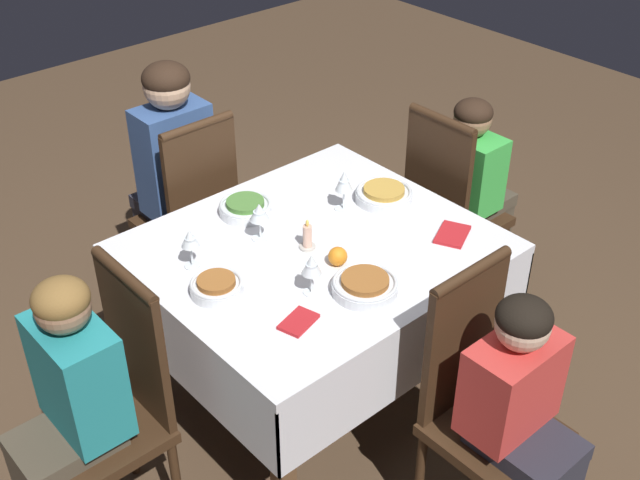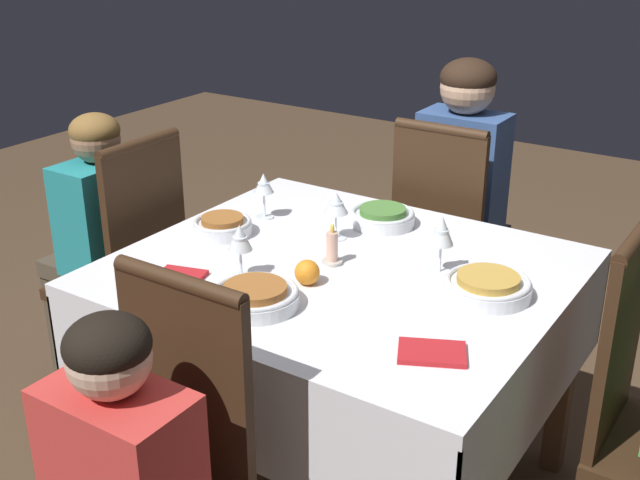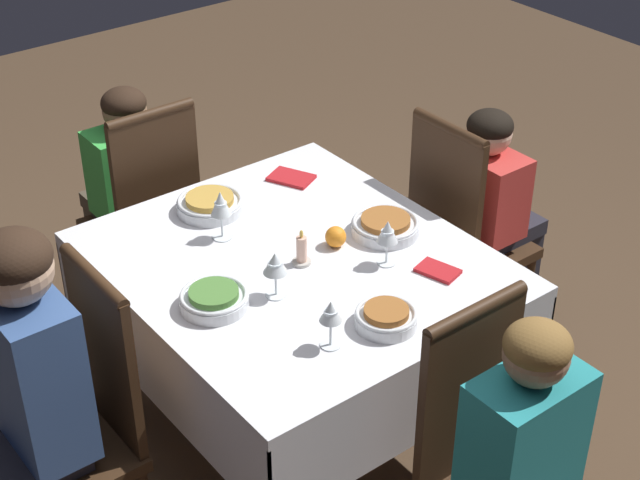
{
  "view_description": "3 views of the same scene",
  "coord_description": "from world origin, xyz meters",
  "px_view_note": "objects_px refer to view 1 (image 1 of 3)",
  "views": [
    {
      "loc": [
        -1.54,
        -1.78,
        2.36
      ],
      "look_at": [
        -0.03,
        -0.07,
        0.82
      ],
      "focal_mm": 45.0,
      "sensor_mm": 36.0,
      "label": 1
    },
    {
      "loc": [
        1.05,
        -1.7,
        1.68
      ],
      "look_at": [
        -0.07,
        -0.0,
        0.81
      ],
      "focal_mm": 45.0,
      "sensor_mm": 36.0,
      "label": 2
    },
    {
      "loc": [
        -2.02,
        1.47,
        2.41
      ],
      "look_at": [
        -0.04,
        -0.06,
        0.81
      ],
      "focal_mm": 55.0,
      "sensor_mm": 36.0,
      "label": 3
    }
  ],
  "objects_px": {
    "bowl_south": "(365,285)",
    "napkin_red_folded": "(452,234)",
    "wine_glass_east": "(344,182)",
    "person_adult_denim": "(171,172)",
    "orange_fruit": "(338,256)",
    "chair_west": "(116,401)",
    "chair_south": "(480,399)",
    "chair_north": "(193,213)",
    "person_child_red": "(524,427)",
    "dining_table": "(314,268)",
    "napkin_spare_side": "(299,322)",
    "person_child_green": "(473,190)",
    "bowl_east": "(384,194)",
    "wine_glass_west": "(190,240)",
    "candle_centerpiece": "(307,239)",
    "bowl_west": "(216,286)",
    "person_child_teal": "(67,417)",
    "bowl_north": "(245,207)",
    "chair_east": "(448,207)",
    "wine_glass_south": "(311,266)",
    "wine_glass_north": "(259,213)"
  },
  "relations": [
    {
      "from": "person_child_teal",
      "to": "bowl_south",
      "type": "height_order",
      "value": "person_child_teal"
    },
    {
      "from": "dining_table",
      "to": "napkin_spare_side",
      "type": "xyz_separation_m",
      "value": [
        -0.32,
        -0.29,
        0.11
      ]
    },
    {
      "from": "bowl_south",
      "to": "wine_glass_south",
      "type": "relative_size",
      "value": 1.46
    },
    {
      "from": "wine_glass_north",
      "to": "person_child_red",
      "type": "bearing_deg",
      "value": -82.18
    },
    {
      "from": "person_child_teal",
      "to": "wine_glass_south",
      "type": "height_order",
      "value": "person_child_teal"
    },
    {
      "from": "wine_glass_west",
      "to": "candle_centerpiece",
      "type": "distance_m",
      "value": 0.41
    },
    {
      "from": "chair_north",
      "to": "chair_east",
      "type": "distance_m",
      "value": 1.1
    },
    {
      "from": "chair_west",
      "to": "person_child_teal",
      "type": "bearing_deg",
      "value": -90.0
    },
    {
      "from": "bowl_north",
      "to": "bowl_south",
      "type": "height_order",
      "value": "same"
    },
    {
      "from": "bowl_south",
      "to": "wine_glass_west",
      "type": "bearing_deg",
      "value": 124.82
    },
    {
      "from": "bowl_north",
      "to": "person_adult_denim",
      "type": "bearing_deg",
      "value": 87.28
    },
    {
      "from": "person_adult_denim",
      "to": "orange_fruit",
      "type": "distance_m",
      "value": 1.06
    },
    {
      "from": "chair_east",
      "to": "bowl_north",
      "type": "xyz_separation_m",
      "value": [
        -0.89,
        0.26,
        0.24
      ]
    },
    {
      "from": "chair_west",
      "to": "person_child_green",
      "type": "xyz_separation_m",
      "value": [
        1.83,
        0.08,
        0.02
      ]
    },
    {
      "from": "person_child_green",
      "to": "bowl_east",
      "type": "distance_m",
      "value": 0.63
    },
    {
      "from": "bowl_north",
      "to": "candle_centerpiece",
      "type": "distance_m",
      "value": 0.33
    },
    {
      "from": "chair_west",
      "to": "bowl_west",
      "type": "relative_size",
      "value": 5.69
    },
    {
      "from": "chair_east",
      "to": "bowl_west",
      "type": "relative_size",
      "value": 5.69
    },
    {
      "from": "dining_table",
      "to": "chair_north",
      "type": "bearing_deg",
      "value": 92.1
    },
    {
      "from": "bowl_south",
      "to": "chair_east",
      "type": "bearing_deg",
      "value": 23.47
    },
    {
      "from": "wine_glass_east",
      "to": "bowl_west",
      "type": "relative_size",
      "value": 0.94
    },
    {
      "from": "chair_west",
      "to": "chair_south",
      "type": "height_order",
      "value": "same"
    },
    {
      "from": "wine_glass_east",
      "to": "bowl_south",
      "type": "distance_m",
      "value": 0.53
    },
    {
      "from": "person_child_red",
      "to": "bowl_east",
      "type": "distance_m",
      "value": 1.07
    },
    {
      "from": "wine_glass_north",
      "to": "napkin_red_folded",
      "type": "height_order",
      "value": "wine_glass_north"
    },
    {
      "from": "bowl_south",
      "to": "napkin_red_folded",
      "type": "distance_m",
      "value": 0.47
    },
    {
      "from": "bowl_north",
      "to": "bowl_east",
      "type": "relative_size",
      "value": 0.9
    },
    {
      "from": "wine_glass_east",
      "to": "napkin_spare_side",
      "type": "height_order",
      "value": "wine_glass_east"
    },
    {
      "from": "chair_east",
      "to": "chair_west",
      "type": "bearing_deg",
      "value": 92.7
    },
    {
      "from": "orange_fruit",
      "to": "napkin_spare_side",
      "type": "xyz_separation_m",
      "value": [
        -0.3,
        -0.15,
        -0.03
      ]
    },
    {
      "from": "person_adult_denim",
      "to": "candle_centerpiece",
      "type": "distance_m",
      "value": 0.92
    },
    {
      "from": "napkin_spare_side",
      "to": "chair_north",
      "type": "bearing_deg",
      "value": 74.51
    },
    {
      "from": "chair_north",
      "to": "candle_centerpiece",
      "type": "distance_m",
      "value": 0.8
    },
    {
      "from": "bowl_south",
      "to": "person_child_red",
      "type": "bearing_deg",
      "value": -82.06
    },
    {
      "from": "wine_glass_west",
      "to": "candle_centerpiece",
      "type": "bearing_deg",
      "value": -25.78
    },
    {
      "from": "person_child_teal",
      "to": "wine_glass_west",
      "type": "bearing_deg",
      "value": 107.41
    },
    {
      "from": "chair_north",
      "to": "wine_glass_east",
      "type": "height_order",
      "value": "chair_north"
    },
    {
      "from": "chair_west",
      "to": "bowl_east",
      "type": "bearing_deg",
      "value": 92.88
    },
    {
      "from": "candle_centerpiece",
      "to": "napkin_red_folded",
      "type": "relative_size",
      "value": 0.66
    },
    {
      "from": "person_child_green",
      "to": "napkin_spare_side",
      "type": "xyz_separation_m",
      "value": [
        -1.32,
        -0.36,
        0.2
      ]
    },
    {
      "from": "dining_table",
      "to": "bowl_east",
      "type": "distance_m",
      "value": 0.43
    },
    {
      "from": "person_child_red",
      "to": "orange_fruit",
      "type": "distance_m",
      "value": 0.82
    },
    {
      "from": "person_adult_denim",
      "to": "napkin_red_folded",
      "type": "height_order",
      "value": "person_adult_denim"
    },
    {
      "from": "bowl_north",
      "to": "napkin_red_folded",
      "type": "xyz_separation_m",
      "value": [
        0.47,
        -0.62,
        -0.02
      ]
    },
    {
      "from": "chair_north",
      "to": "person_child_red",
      "type": "height_order",
      "value": "chair_north"
    },
    {
      "from": "bowl_west",
      "to": "napkin_red_folded",
      "type": "xyz_separation_m",
      "value": [
        0.83,
        -0.29,
        -0.02
      ]
    },
    {
      "from": "chair_east",
      "to": "candle_centerpiece",
      "type": "bearing_deg",
      "value": 94.55
    },
    {
      "from": "bowl_north",
      "to": "bowl_south",
      "type": "bearing_deg",
      "value": -89.91
    },
    {
      "from": "bowl_south",
      "to": "napkin_red_folded",
      "type": "bearing_deg",
      "value": 3.47
    },
    {
      "from": "chair_south",
      "to": "person_adult_denim",
      "type": "xyz_separation_m",
      "value": [
        -0.06,
        1.67,
        0.13
      ]
    }
  ]
}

